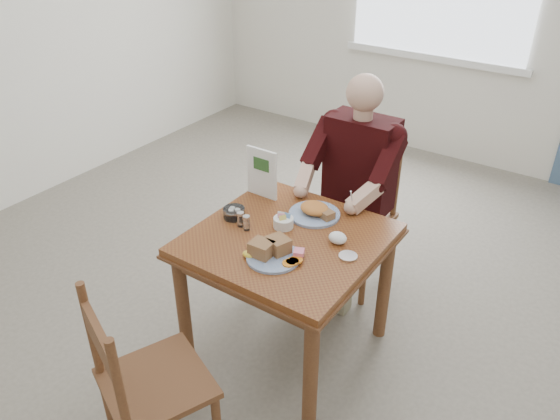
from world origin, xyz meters
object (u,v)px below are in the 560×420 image
Objects in this scene: chair_far at (357,214)px; far_plate at (315,211)px; chair_near at (145,385)px; diner at (355,173)px; table at (287,254)px; near_plate at (273,251)px.

far_plate is (0.01, -0.55, 0.30)m from chair_far.
chair_far and chair_near have the same top height.
diner is (0.00, -0.09, 0.33)m from chair_far.
table is 0.28m from far_plate.
chair_near is 1.67m from diner.
chair_far reaches higher than near_plate.
table is 2.64× the size of far_plate.
near_plate is at bearing -77.16° from table.
near_plate is 0.44m from far_plate.
near_plate is at bearing -87.25° from diner.
near_plate is 0.83× the size of far_plate.
table is 0.94m from chair_near.
diner is 3.98× the size of far_plate.
chair_far is at bearing 92.50° from near_plate.
table is at bearing -90.00° from diner.
diner is (0.00, 0.71, 0.17)m from table.
table is 0.97× the size of chair_far.
table is 0.81m from chair_far.
chair_far is at bearing 87.06° from chair_near.
chair_near is (-0.09, -1.72, 0.00)m from chair_far.
diner reaches higher than chair_far.
table is 3.20× the size of near_plate.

